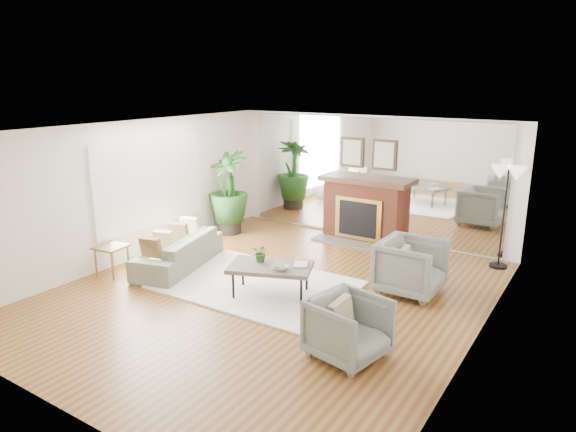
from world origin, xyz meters
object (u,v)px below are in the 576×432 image
Objects in this scene: coffee_table at (271,268)px; floor_lamp at (508,181)px; fireplace at (362,208)px; sofa at (179,251)px; armchair_back at (411,267)px; armchair_front at (348,328)px; side_table at (111,251)px; potted_ficus at (228,190)px.

floor_lamp is at bearing 50.07° from coffee_table.
sofa is at bearing -121.96° from fireplace.
fireplace is at bearing 133.31° from sofa.
armchair_back is at bearing -49.38° from fireplace.
fireplace is 1.46× the size of coffee_table.
sofa is 2.12× the size of armchair_back.
fireplace is 2.75m from armchair_back.
side_table is at bearing 99.13° from armchair_front.
potted_ficus is (-2.63, 2.24, 0.48)m from coffee_table.
fireplace is 3.34m from coffee_table.
sofa is 3.94m from armchair_back.
sofa is at bearing 85.84° from armchair_front.
potted_ficus is (-2.58, -1.09, 0.27)m from fireplace.
coffee_table is 4.27m from floor_lamp.
armchair_front is 5.48m from potted_ficus.
sofa is 1.10× the size of floor_lamp.
side_table is at bearing 115.07° from armchair_back.
fireplace is at bearing 176.63° from floor_lamp.
floor_lamp is at bearing 0.11° from armchair_front.
floor_lamp reaches higher than side_table.
armchair_back is (1.74, 1.25, -0.03)m from coffee_table.
fireplace is 2.84m from floor_lamp.
fireplace is 2.82m from potted_ficus.
armchair_back is at bearing -115.38° from floor_lamp.
potted_ficus is at bearing 88.70° from side_table.
armchair_back is at bearing 35.60° from coffee_table.
potted_ficus is (-4.37, 0.99, 0.51)m from armchair_back.
floor_lamp is (0.87, 4.14, 1.16)m from armchair_front.
fireplace is at bearing 57.00° from side_table.
floor_lamp is (5.35, 3.92, 1.10)m from side_table.
side_table is at bearing -164.45° from coffee_table.
floor_lamp is at bearing 10.01° from potted_ficus.
fireplace is 2.50× the size of armchair_front.
fireplace is 1.14× the size of floor_lamp.
fireplace reaches higher than armchair_front.
sofa is 1.11m from side_table.
floor_lamp is (0.91, 1.92, 1.11)m from armchair_back.
sofa is at bearing 176.26° from coffee_table.
side_table is (-2.70, -0.75, -0.01)m from coffee_table.
potted_ficus is (-0.59, 2.11, 0.64)m from sofa.
fireplace reaches higher than coffee_table.
potted_ficus reaches higher than armchair_front.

